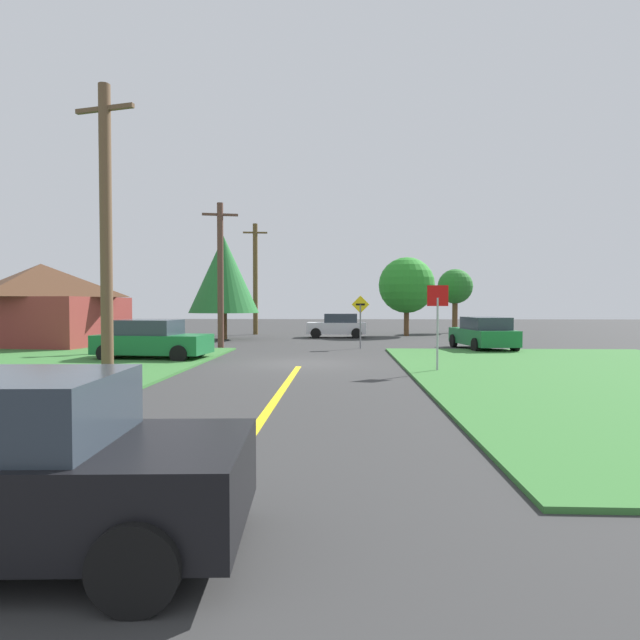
{
  "coord_description": "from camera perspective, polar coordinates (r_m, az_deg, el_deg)",
  "views": [
    {
      "loc": [
        1.55,
        -19.58,
        2.24
      ],
      "look_at": [
        0.53,
        4.74,
        1.51
      ],
      "focal_mm": 29.17,
      "sensor_mm": 36.0,
      "label": 1
    }
  ],
  "objects": [
    {
      "name": "pine_tree_center",
      "position": [
        42.44,
        14.6,
        3.52
      ],
      "size": [
        2.73,
        2.73,
        5.04
      ],
      "color": "brown",
      "rests_on": "ground"
    },
    {
      "name": "utility_pole_mid",
      "position": [
        27.0,
        -10.87,
        5.0
      ],
      "size": [
        1.78,
        0.51,
        7.39
      ],
      "color": "brown",
      "rests_on": "ground"
    },
    {
      "name": "car_on_crossroad",
      "position": [
        26.92,
        17.48,
        -1.42
      ],
      "size": [
        2.59,
        4.62,
        1.62
      ],
      "rotation": [
        0.0,
        0.0,
        1.7
      ],
      "color": "#196B33",
      "rests_on": "ground"
    },
    {
      "name": "lane_stripe_center",
      "position": [
        11.89,
        -5.21,
        -9.12
      ],
      "size": [
        0.2,
        14.0,
        0.01
      ],
      "primitive_type": "cube",
      "color": "yellow",
      "rests_on": "ground"
    },
    {
      "name": "direction_sign",
      "position": [
        26.43,
        4.46,
        0.49
      ],
      "size": [
        0.9,
        0.18,
        2.69
      ],
      "color": "slate",
      "rests_on": "ground"
    },
    {
      "name": "barn",
      "position": [
        31.8,
        -28.24,
        1.47
      ],
      "size": [
        7.99,
        6.58,
        4.43
      ],
      "color": "maroon",
      "rests_on": "ground"
    },
    {
      "name": "car_approaching_junction",
      "position": [
        35.18,
        1.95,
        -0.63
      ],
      "size": [
        3.99,
        2.01,
        1.62
      ],
      "rotation": [
        0.0,
        0.0,
        3.12
      ],
      "color": "silver",
      "rests_on": "ground"
    },
    {
      "name": "parked_car_near_building",
      "position": [
        22.14,
        -17.98,
        -2.08
      ],
      "size": [
        4.63,
        2.55,
        1.62
      ],
      "rotation": [
        0.0,
        0.0,
        -0.1
      ],
      "color": "#196B33",
      "rests_on": "ground"
    },
    {
      "name": "ground_plane",
      "position": [
        19.77,
        -2.12,
        -4.79
      ],
      "size": [
        120.0,
        120.0,
        0.0
      ],
      "primitive_type": "plane",
      "color": "#343434"
    },
    {
      "name": "oak_tree_left",
      "position": [
        33.95,
        -10.51,
        4.92
      ],
      "size": [
        4.47,
        4.47,
        6.63
      ],
      "color": "brown",
      "rests_on": "ground"
    },
    {
      "name": "grass_verge_right",
      "position": [
        17.72,
        29.95,
        -5.64
      ],
      "size": [
        12.0,
        20.0,
        0.08
      ],
      "primitive_type": "cube",
      "color": "#377233",
      "rests_on": "ground"
    },
    {
      "name": "utility_pole_near",
      "position": [
        15.49,
        -22.43,
        8.86
      ],
      "size": [
        1.78,
        0.53,
        8.2
      ],
      "color": "brown",
      "rests_on": "ground"
    },
    {
      "name": "stop_sign",
      "position": [
        17.49,
        12.78,
        0.84
      ],
      "size": [
        0.68,
        0.14,
        2.87
      ],
      "rotation": [
        0.0,
        0.0,
        2.99
      ],
      "color": "#9EA0A8",
      "rests_on": "ground"
    },
    {
      "name": "oak_tree_right",
      "position": [
        37.61,
        9.48,
        3.77
      ],
      "size": [
        3.98,
        3.98,
        5.61
      ],
      "color": "brown",
      "rests_on": "ground"
    },
    {
      "name": "utility_pole_far",
      "position": [
        39.11,
        -7.11,
        4.58
      ],
      "size": [
        1.8,
        0.37,
        8.24
      ],
      "color": "brown",
      "rests_on": "ground"
    }
  ]
}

